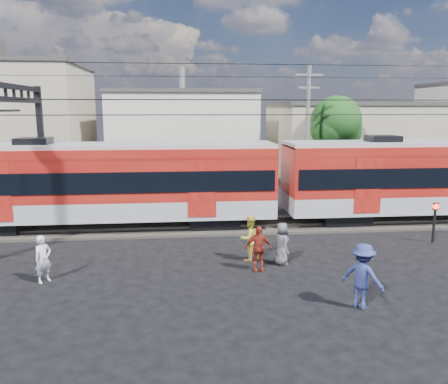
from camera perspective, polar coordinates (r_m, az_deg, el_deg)
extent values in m
plane|color=black|center=(14.36, 3.72, -12.99)|extent=(120.00, 120.00, 0.00)
cube|color=#2D2823|center=(21.84, 0.34, -4.37)|extent=(70.00, 3.40, 0.12)
cube|color=#59544C|center=(21.08, 0.55, -4.59)|extent=(70.00, 0.12, 0.12)
cube|color=#59544C|center=(22.53, 0.14, -3.58)|extent=(70.00, 0.12, 0.12)
cube|color=black|center=(21.71, -1.37, -3.68)|extent=(2.40, 2.20, 0.70)
cube|color=#929499|center=(21.76, -14.95, -1.85)|extent=(16.00, 3.00, 0.90)
cube|color=maroon|center=(21.47, -15.17, 2.45)|extent=(16.00, 3.00, 2.40)
cube|color=black|center=(21.51, -15.14, 1.80)|extent=(15.68, 3.08, 0.95)
cube|color=#929499|center=(21.33, -15.34, 5.78)|extent=(16.00, 2.60, 0.25)
cube|color=black|center=(23.11, 15.10, -3.15)|extent=(2.40, 2.20, 0.70)
cube|color=#929499|center=(25.20, 26.15, -0.89)|extent=(16.00, 3.00, 0.90)
cube|color=maroon|center=(24.95, 26.47, 2.82)|extent=(16.00, 3.00, 2.40)
cube|color=black|center=(24.98, 26.42, 2.26)|extent=(15.68, 3.08, 0.95)
cube|color=#929499|center=(24.83, 26.71, 5.68)|extent=(16.00, 2.60, 0.25)
cube|color=black|center=(26.73, -22.67, 5.10)|extent=(0.30, 0.30, 7.00)
cube|color=black|center=(22.39, -26.69, 12.30)|extent=(0.25, 9.30, 0.25)
cube|color=black|center=(22.37, -26.56, 10.77)|extent=(0.25, 9.30, 0.25)
cylinder|color=black|center=(20.37, 0.56, 10.02)|extent=(70.00, 0.03, 0.03)
cylinder|color=black|center=(21.76, 0.16, 10.08)|extent=(70.00, 0.03, 0.03)
cylinder|color=black|center=(20.37, 0.57, 11.99)|extent=(70.00, 0.03, 0.03)
cylinder|color=black|center=(21.77, 0.16, 11.92)|extent=(70.00, 0.03, 0.03)
cylinder|color=black|center=(17.67, 1.59, 16.38)|extent=(70.00, 0.03, 0.03)
cylinder|color=black|center=(24.61, -0.51, 14.83)|extent=(70.00, 0.03, 0.03)
cube|color=beige|center=(40.02, -5.37, 7.54)|extent=(12.00, 12.00, 7.00)
cube|color=#3F3D3A|center=(39.98, -5.46, 12.76)|extent=(12.24, 12.24, 0.30)
cube|color=gray|center=(40.44, 18.13, 6.37)|extent=(16.00, 10.00, 6.00)
cube|color=#3F3D3A|center=(40.34, 18.39, 10.83)|extent=(16.32, 10.20, 0.30)
cylinder|color=slate|center=(29.17, 10.80, 7.64)|extent=(0.24, 0.24, 8.50)
cube|color=slate|center=(29.20, 11.07, 14.80)|extent=(1.80, 0.12, 0.12)
cube|color=slate|center=(29.15, 11.01, 13.24)|extent=(1.40, 0.12, 0.12)
cylinder|color=#382619|center=(33.13, 14.20, 3.89)|extent=(0.36, 0.36, 3.92)
sphere|color=#124114|center=(32.92, 14.44, 8.97)|extent=(3.64, 3.64, 3.64)
sphere|color=#124114|center=(33.44, 15.19, 7.76)|extent=(2.80, 2.80, 2.80)
imported|color=silver|center=(16.08, -22.55, -8.07)|extent=(0.69, 0.70, 1.62)
imported|color=#E2C846|center=(16.92, 3.38, -6.03)|extent=(1.07, 0.99, 1.77)
imported|color=navy|center=(13.60, 17.64, -10.43)|extent=(1.41, 1.41, 1.96)
imported|color=maroon|center=(15.90, 4.50, -7.34)|extent=(1.00, 0.44, 1.68)
imported|color=#515156|center=(16.62, 7.56, -6.71)|extent=(0.67, 0.88, 1.62)
cylinder|color=black|center=(21.20, 25.74, -3.79)|extent=(0.11, 0.11, 1.67)
sphere|color=#FF140C|center=(21.03, 25.92, -1.71)|extent=(0.26, 0.26, 0.26)
cube|color=black|center=(21.03, 25.92, -1.71)|extent=(0.23, 0.06, 0.32)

